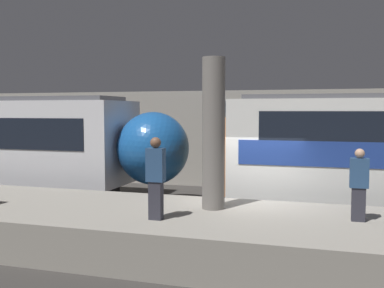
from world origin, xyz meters
name	(u,v)px	position (x,y,z in m)	size (l,w,h in m)	color
ground_plane	(252,234)	(0.00, 0.00, 0.00)	(120.00, 120.00, 0.00)	#33302D
platform	(238,237)	(0.00, -1.96, 0.47)	(40.00, 3.92, 0.93)	gray
station_rear_barrier	(280,140)	(0.00, 6.90, 2.05)	(50.00, 0.15, 4.10)	#9E998E
support_pillar_near	(214,134)	(-0.73, -1.35, 2.72)	(0.54, 0.54, 3.58)	slate
person_waiting	(156,176)	(-1.64, -2.77, 1.88)	(0.38, 0.24, 1.77)	#2D2D38
person_walking	(359,183)	(2.51, -1.66, 1.74)	(0.38, 0.24, 1.54)	#2D2D38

